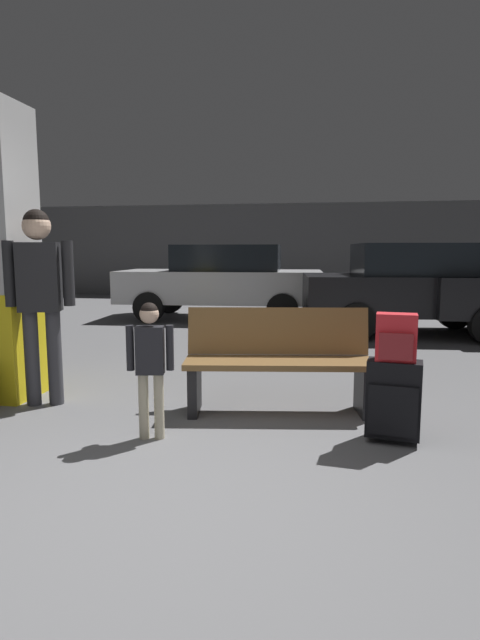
% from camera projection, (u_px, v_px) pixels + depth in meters
% --- Properties ---
extents(ground_plane, '(18.00, 18.00, 0.10)m').
position_uv_depth(ground_plane, '(254.00, 360.00, 6.75)').
color(ground_plane, slate).
extents(garage_back_wall, '(18.00, 0.12, 2.80)m').
position_uv_depth(garage_back_wall, '(295.00, 251.00, 15.22)').
color(garage_back_wall, '#565658').
rests_on(garage_back_wall, ground_plane).
extents(bench, '(1.66, 0.74, 0.89)m').
position_uv_depth(bench, '(278.00, 361.00, 4.39)').
color(bench, brown).
rests_on(bench, ground_plane).
extents(suitcase, '(0.41, 0.28, 0.60)m').
position_uv_depth(suitcase, '(393.00, 399.00, 3.67)').
color(suitcase, black).
rests_on(suitcase, ground_plane).
extents(backpack_bright, '(0.30, 0.22, 0.34)m').
position_uv_depth(backpack_bright, '(396.00, 338.00, 3.60)').
color(backpack_bright, red).
rests_on(backpack_bright, suitcase).
extents(child, '(0.34, 0.20, 1.02)m').
position_uv_depth(child, '(150.00, 356.00, 3.70)').
color(child, beige).
rests_on(child, ground_plane).
extents(adult, '(0.57, 0.30, 1.74)m').
position_uv_depth(adult, '(40.00, 286.00, 4.48)').
color(adult, '#38383D').
rests_on(adult, ground_plane).
extents(parked_car_far, '(4.17, 1.95, 1.51)m').
position_uv_depth(parked_car_far, '(223.00, 280.00, 10.46)').
color(parked_car_far, silver).
rests_on(parked_car_far, ground_plane).
extents(parked_car_near, '(4.24, 2.10, 1.51)m').
position_uv_depth(parked_car_near, '(426.00, 286.00, 8.48)').
color(parked_car_near, black).
rests_on(parked_car_near, ground_plane).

